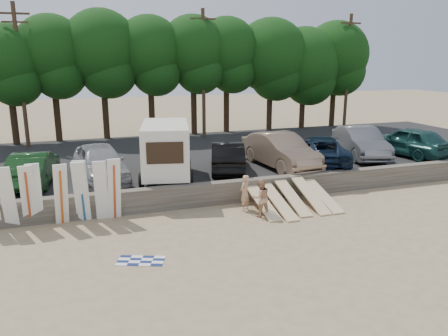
{
  "coord_description": "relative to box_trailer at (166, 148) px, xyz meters",
  "views": [
    {
      "loc": [
        -6.75,
        -14.75,
        6.35
      ],
      "look_at": [
        -0.8,
        3.0,
        1.62
      ],
      "focal_mm": 35.0,
      "sensor_mm": 36.0,
      "label": 1
    }
  ],
  "objects": [
    {
      "name": "surfboard_low_1",
      "position": [
        4.02,
        -4.0,
        -1.79
      ],
      "size": [
        0.56,
        2.92,
        0.82
      ],
      "primitive_type": "cube",
      "rotation": [
        0.26,
        0.0,
        0.0
      ],
      "color": "beige",
      "rests_on": "ground"
    },
    {
      "name": "surfboard_upright_4",
      "position": [
        -4.66,
        -2.92,
        -0.93
      ],
      "size": [
        0.61,
        0.78,
        2.53
      ],
      "primitive_type": "cube",
      "rotation": [
        0.25,
        0.0,
        0.17
      ],
      "color": "white",
      "rests_on": "ground"
    },
    {
      "name": "car_5",
      "position": [
        8.63,
        0.46,
        -0.73
      ],
      "size": [
        4.39,
        6.06,
        1.53
      ],
      "primitive_type": "imported",
      "rotation": [
        0.0,
        0.0,
        2.77
      ],
      "color": "black",
      "rests_on": "parking_lot"
    },
    {
      "name": "parking_lot",
      "position": [
        2.94,
        5.19,
        -1.85
      ],
      "size": [
        44.0,
        14.5,
        0.7
      ],
      "primitive_type": "cube",
      "color": "#282828",
      "rests_on": "ground"
    },
    {
      "name": "surfboard_upright_3",
      "position": [
        -5.61,
        -2.68,
        -0.92
      ],
      "size": [
        0.55,
        0.61,
        2.56
      ],
      "primitive_type": "cube",
      "rotation": [
        0.2,
        0.0,
        0.1
      ],
      "color": "white",
      "rests_on": "ground"
    },
    {
      "name": "surfboard_low_4",
      "position": [
        6.25,
        -3.81,
        -1.77
      ],
      "size": [
        0.56,
        2.91,
        0.85
      ],
      "primitive_type": "cube",
      "rotation": [
        0.27,
        0.0,
        0.0
      ],
      "color": "beige",
      "rests_on": "ground"
    },
    {
      "name": "beach_towel",
      "position": [
        -2.25,
        -6.96,
        -2.19
      ],
      "size": [
        1.94,
        1.94,
        0.0
      ],
      "primitive_type": "plane",
      "rotation": [
        0.0,
        0.0,
        -0.36
      ],
      "color": "white",
      "rests_on": "ground"
    },
    {
      "name": "beachgoer_a",
      "position": [
        2.67,
        -3.51,
        -1.42
      ],
      "size": [
        0.68,
        0.64,
        1.56
      ],
      "primitive_type": "imported",
      "rotation": [
        0.0,
        0.0,
        3.8
      ],
      "color": "tan",
      "rests_on": "ground"
    },
    {
      "name": "utility_poles",
      "position": [
        4.94,
        10.69,
        3.23
      ],
      "size": [
        25.8,
        0.26,
        9.0
      ],
      "color": "#473321",
      "rests_on": "parking_lot"
    },
    {
      "name": "surfboard_upright_8",
      "position": [
        -3.18,
        -2.91,
        -0.93
      ],
      "size": [
        0.54,
        0.7,
        2.54
      ],
      "primitive_type": "cube",
      "rotation": [
        0.24,
        0.0,
        -0.07
      ],
      "color": "white",
      "rests_on": "ground"
    },
    {
      "name": "surfboard_upright_6",
      "position": [
        -3.9,
        -2.77,
        -0.91
      ],
      "size": [
        0.58,
        0.59,
        2.57
      ],
      "primitive_type": "cube",
      "rotation": [
        0.18,
        0.0,
        -0.16
      ],
      "color": "white",
      "rests_on": "ground"
    },
    {
      "name": "car_1",
      "position": [
        -5.94,
        1.13,
        -0.74
      ],
      "size": [
        2.17,
        4.78,
        1.52
      ],
      "primitive_type": "imported",
      "rotation": [
        0.0,
        0.0,
        3.02
      ],
      "color": "#143916",
      "rests_on": "parking_lot"
    },
    {
      "name": "surfboard_upright_7",
      "position": [
        -2.67,
        -2.87,
        -0.92
      ],
      "size": [
        0.56,
        0.58,
        2.57
      ],
      "primitive_type": "cube",
      "rotation": [
        0.18,
        0.0,
        0.11
      ],
      "color": "white",
      "rests_on": "ground"
    },
    {
      "name": "car_2",
      "position": [
        -3.0,
        0.75,
        -0.63
      ],
      "size": [
        2.68,
        5.33,
        1.74
      ],
      "primitive_type": "imported",
      "rotation": [
        0.0,
        0.0,
        0.13
      ],
      "color": "gray",
      "rests_on": "parking_lot"
    },
    {
      "name": "car_7",
      "position": [
        14.67,
        0.56,
        -0.63
      ],
      "size": [
        3.07,
        5.44,
        1.75
      ],
      "primitive_type": "imported",
      "rotation": [
        0.0,
        0.0,
        3.35
      ],
      "color": "#163E3A",
      "rests_on": "parking_lot"
    },
    {
      "name": "surfboard_upright_1",
      "position": [
        -6.54,
        -2.79,
        -0.93
      ],
      "size": [
        0.55,
        0.7,
        2.54
      ],
      "primitive_type": "cube",
      "rotation": [
        0.24,
        0.0,
        -0.07
      ],
      "color": "white",
      "rests_on": "ground"
    },
    {
      "name": "car_6",
      "position": [
        11.72,
        1.15,
        -0.62
      ],
      "size": [
        3.16,
        5.62,
        1.75
      ],
      "primitive_type": "imported",
      "rotation": [
        0.0,
        0.0,
        -0.26
      ],
      "color": "#56595C",
      "rests_on": "parking_lot"
    },
    {
      "name": "box_trailer",
      "position": [
        0.0,
        0.0,
        0.0
      ],
      "size": [
        3.06,
        4.54,
        2.68
      ],
      "rotation": [
        0.0,
        0.0,
        -0.2
      ],
      "color": "silver",
      "rests_on": "parking_lot"
    },
    {
      "name": "surfboard_low_2",
      "position": [
        4.77,
        -3.75,
        -1.71
      ],
      "size": [
        0.56,
        2.88,
        0.98
      ],
      "primitive_type": "cube",
      "rotation": [
        0.31,
        0.0,
        0.0
      ],
      "color": "beige",
      "rests_on": "ground"
    },
    {
      "name": "surfboard_upright_5",
      "position": [
        -3.95,
        -2.8,
        -0.93
      ],
      "size": [
        0.58,
        0.75,
        2.54
      ],
      "primitive_type": "cube",
      "rotation": [
        0.25,
        0.0,
        -0.13
      ],
      "color": "white",
      "rests_on": "ground"
    },
    {
      "name": "surfboard_upright_2",
      "position": [
        -5.86,
        -2.73,
        -0.94
      ],
      "size": [
        0.58,
        0.78,
        2.53
      ],
      "primitive_type": "cube",
      "rotation": [
        0.26,
        0.0,
        0.11
      ],
      "color": "white",
      "rests_on": "ground"
    },
    {
      "name": "beachgoer_b",
      "position": [
        3.03,
        -4.42,
        -1.39
      ],
      "size": [
        0.8,
        0.63,
        1.62
      ],
      "primitive_type": "imported",
      "rotation": [
        0.0,
        0.0,
        3.12
      ],
      "color": "tan",
      "rests_on": "ground"
    },
    {
      "name": "cooler",
      "position": [
        5.22,
        -2.91,
        -2.04
      ],
      "size": [
        0.46,
        0.42,
        0.32
      ],
      "primitive_type": "cube",
      "rotation": [
        0.0,
        0.0,
        -0.38
      ],
      "color": "green",
      "rests_on": "ground"
    },
    {
      "name": "treeline",
      "position": [
        3.92,
        12.22,
        4.46
      ],
      "size": [
        33.53,
        5.82,
        9.0
      ],
      "color": "#382616",
      "rests_on": "parking_lot"
    },
    {
      "name": "surfboard_low_3",
      "position": [
        5.63,
        -3.83,
        -1.69
      ],
      "size": [
        0.56,
        2.87,
        1.02
      ],
      "primitive_type": "cube",
      "rotation": [
        0.32,
        0.0,
        0.0
      ],
      "color": "beige",
      "rests_on": "ground"
    },
    {
      "name": "ground",
      "position": [
        2.94,
        -5.31,
        -2.2
      ],
      "size": [
        120.0,
        120.0,
        0.0
      ],
      "primitive_type": "plane",
      "color": "tan",
      "rests_on": "ground"
    },
    {
      "name": "car_3",
      "position": [
        3.31,
        0.57,
        -0.74
      ],
      "size": [
        2.93,
        4.88,
        1.52
      ],
      "primitive_type": "imported",
      "rotation": [
        0.0,
        0.0,
        2.83
      ],
      "color": "black",
      "rests_on": "parking_lot"
    },
    {
      "name": "gear_bag",
      "position": [
        3.77,
        -3.39,
        -2.09
      ],
      "size": [
        0.3,
        0.25,
        0.22
      ],
      "primitive_type": "cube",
      "rotation": [
        0.0,
        0.0,
        0.01
      ],
      "color": "#CB5617",
      "rests_on": "ground"
    },
    {
      "name": "car_4",
      "position": [
        6.2,
        0.42,
        -0.6
      ],
      "size": [
        2.48,
        5.63,
        1.8
      ],
      "primitive_type": "imported",
      "rotation": [
        0.0,
        0.0,
        0.11
      ],
      "color": "#846A54",
      "rests_on": "parking_lot"
    },
    {
      "name": "seawall",
      "position": [
        2.94,
        -2.31,
        -1.7
      ],
      "size": [
        44.0,
        0.5,
        1.0
      ],
      "primitive_type": "cube",
      "color": "#6B6356",
      "rests_on": "ground"
    },
    {
      "name": "surfboard_low_0",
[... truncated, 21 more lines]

